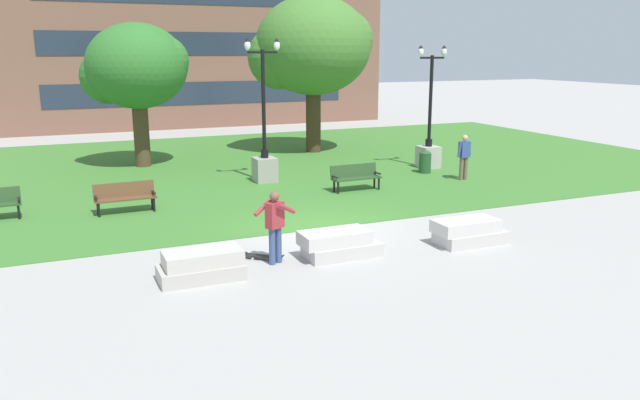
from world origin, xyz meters
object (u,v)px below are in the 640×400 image
Objects in this scene: skateboard at (263,256)px; park_bench_far_left at (125,196)px; concrete_block_center at (202,266)px; park_bench_near_right at (355,176)px; lamp_post_left at (265,154)px; person_skateboarder at (275,223)px; trash_bin at (425,161)px; lamp_post_right at (429,144)px; concrete_block_right at (469,232)px; concrete_block_left at (339,244)px; person_bystander_near_lawn at (464,155)px.

park_bench_far_left is (-2.45, 5.80, 0.45)m from skateboard.
park_bench_far_left is (-0.84, 6.51, 0.23)m from concrete_block_center.
park_bench_near_right is 1.00× the size of park_bench_far_left.
lamp_post_left is (-2.44, 2.68, 0.54)m from park_bench_near_right.
person_skateboarder reaches higher than trash_bin.
concrete_block_right is at bearing -117.39° from lamp_post_right.
concrete_block_center is 0.99× the size of park_bench_far_left.
skateboard is 7.88m from park_bench_near_right.
concrete_block_right is at bearing -90.89° from park_bench_near_right.
trash_bin reaches higher than park_bench_far_left.
concrete_block_left is 1.70m from person_skateboarder.
lamp_post_right reaches higher than concrete_block_right.
concrete_block_center is at bearing -141.84° from lamp_post_right.
skateboard is (-1.74, 0.50, -0.22)m from concrete_block_left.
person_bystander_near_lawn is (4.69, 6.69, 0.68)m from concrete_block_right.
park_bench_far_left is at bearing 113.16° from person_skateboarder.
park_bench_far_left is at bearing 97.37° from concrete_block_center.
person_skateboarder is at bearing 174.15° from concrete_block_right.
person_skateboarder is 13.25m from lamp_post_right.
park_bench_far_left is 11.90m from trash_bin.
lamp_post_left is at bearing 26.54° from park_bench_far_left.
concrete_block_center is 13.25m from person_bystander_near_lawn.
concrete_block_left is (3.35, 0.21, 0.00)m from concrete_block_center.
trash_bin is (9.14, 7.92, -0.47)m from person_skateboarder.
concrete_block_right is 9.67m from lamp_post_left.
person_bystander_near_lawn is (12.36, 0.00, 0.44)m from park_bench_far_left.
person_bystander_near_lawn is (-0.16, -2.66, -0.05)m from lamp_post_right.
park_bench_near_right is 0.35× the size of lamp_post_left.
concrete_block_center is 1.05× the size of person_skateboarder.
concrete_block_center and concrete_block_right have the same top height.
concrete_block_center and concrete_block_left have the same top height.
person_skateboarder is (1.80, 0.34, 0.67)m from concrete_block_center.
person_bystander_near_lawn is (7.02, -2.67, -0.09)m from lamp_post_left.
person_bystander_near_lawn is at bearing 29.48° from concrete_block_center.
concrete_block_left is 1.06× the size of park_bench_near_right.
person_skateboarder is (-1.55, 0.13, 0.67)m from concrete_block_left.
park_bench_near_right is 4.61m from person_bystander_near_lawn.
lamp_post_left is 3.05× the size of person_bystander_near_lawn.
lamp_post_left is at bearing 132.26° from park_bench_near_right.
lamp_post_right is at bearing 62.61° from concrete_block_right.
skateboard is 12.00m from trash_bin.
person_bystander_near_lawn is at bearing 0.21° from park_bench_near_right.
lamp_post_right is (11.68, 9.18, 0.73)m from concrete_block_center.
trash_bin is at bearing 8.43° from park_bench_far_left.
trash_bin is at bearing -128.93° from lamp_post_right.
concrete_block_center is at bearing -176.45° from concrete_block_left.
park_bench_far_left reaches higher than skateboard.
trash_bin is at bearing 37.05° from concrete_block_center.
park_bench_far_left is (-7.78, 0.02, 0.00)m from park_bench_near_right.
person_skateboarder is 11.52m from person_bystander_near_lawn.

